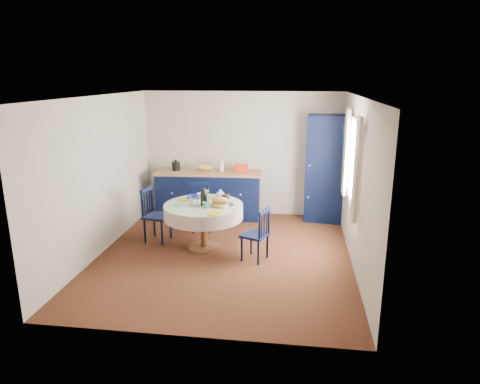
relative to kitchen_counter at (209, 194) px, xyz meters
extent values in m
plane|color=black|center=(0.64, -1.90, -0.48)|extent=(4.50, 4.50, 0.00)
plane|color=white|center=(0.64, -1.90, 2.02)|extent=(4.50, 4.50, 0.00)
cube|color=beige|center=(0.64, 0.35, 0.77)|extent=(4.00, 0.02, 2.50)
cube|color=beige|center=(-1.36, -1.90, 0.77)|extent=(0.02, 4.50, 2.50)
cube|color=beige|center=(2.64, -1.90, 0.77)|extent=(0.02, 4.50, 2.50)
plane|color=white|center=(2.64, -1.60, 1.02)|extent=(0.00, 1.20, 1.20)
cube|color=white|center=(2.56, -2.30, 1.07)|extent=(0.05, 0.34, 1.45)
cube|color=white|center=(2.56, -0.90, 1.07)|extent=(0.05, 0.34, 1.45)
cube|color=black|center=(0.00, 0.00, -0.03)|extent=(2.08, 0.73, 0.90)
cube|color=#A16D49|center=(0.00, 0.00, 0.44)|extent=(2.14, 0.77, 0.04)
cube|color=#B12B16|center=(0.67, 0.09, 0.54)|extent=(0.27, 0.15, 0.16)
cube|color=#A16D49|center=(-0.06, -0.04, 0.47)|extent=(0.35, 0.26, 0.02)
ellipsoid|color=tan|center=(-0.06, -0.04, 0.54)|extent=(0.31, 0.20, 0.13)
cylinder|color=silver|center=(0.24, 0.10, 0.57)|extent=(0.12, 0.12, 0.22)
cube|color=black|center=(2.30, 0.10, 0.56)|extent=(0.78, 0.59, 2.08)
cylinder|color=white|center=(2.02, -0.17, 0.66)|extent=(0.04, 0.02, 0.04)
cylinder|color=white|center=(2.02, -0.17, 0.04)|extent=(0.04, 0.02, 0.04)
cylinder|color=#502E17|center=(0.27, -1.70, -0.46)|extent=(0.53, 0.53, 0.05)
cylinder|color=#502E17|center=(0.27, -1.70, -0.10)|extent=(0.11, 0.11, 0.71)
cylinder|color=#502E17|center=(0.27, -1.70, 0.27)|extent=(1.23, 1.23, 0.03)
cylinder|color=white|center=(0.27, -1.70, 0.17)|extent=(1.29, 1.29, 0.22)
cylinder|color=white|center=(0.27, -1.70, 0.29)|extent=(1.29, 1.29, 0.01)
cylinder|color=#7FAFAD|center=(-0.08, -1.84, 0.30)|extent=(0.22, 0.22, 0.01)
cylinder|color=#C0B307|center=(0.54, -2.15, 0.30)|extent=(0.22, 0.22, 0.01)
cylinder|color=navy|center=(0.66, -1.68, 0.30)|extent=(0.22, 0.22, 0.01)
cylinder|color=#82BA79|center=(0.36, -1.27, 0.30)|extent=(0.22, 0.22, 0.01)
cylinder|color=#C0B307|center=(-0.10, -1.49, 0.30)|extent=(0.22, 0.22, 0.01)
cylinder|color=olive|center=(0.55, -1.77, 0.32)|extent=(0.28, 0.28, 0.05)
ellipsoid|color=tan|center=(0.55, -1.77, 0.40)|extent=(0.26, 0.16, 0.11)
cube|color=silver|center=(0.14, -1.60, 0.31)|extent=(0.10, 0.07, 0.04)
cylinder|color=black|center=(-0.48, -1.62, -0.27)|extent=(0.04, 0.04, 0.43)
cylinder|color=black|center=(-0.42, -1.29, -0.27)|extent=(0.04, 0.04, 0.43)
cylinder|color=black|center=(-0.79, -1.57, -0.27)|extent=(0.04, 0.04, 0.43)
cylinder|color=black|center=(-0.74, -1.24, -0.27)|extent=(0.04, 0.04, 0.43)
cube|color=black|center=(-0.61, -1.43, -0.03)|extent=(0.46, 0.48, 0.04)
cylinder|color=black|center=(-0.81, -1.57, 0.21)|extent=(0.04, 0.04, 0.48)
cylinder|color=black|center=(-0.76, -1.23, 0.21)|extent=(0.04, 0.04, 0.48)
cube|color=black|center=(-0.79, -1.40, 0.43)|extent=(0.10, 0.38, 0.06)
cylinder|color=black|center=(-0.80, -1.49, 0.19)|extent=(0.02, 0.02, 0.40)
cylinder|color=black|center=(-0.79, -1.40, 0.19)|extent=(0.02, 0.02, 0.40)
cylinder|color=black|center=(-0.77, -1.31, 0.19)|extent=(0.02, 0.02, 0.40)
cylinder|color=black|center=(-0.09, -1.00, -0.28)|extent=(0.03, 0.03, 0.40)
cylinder|color=black|center=(0.21, -0.92, -0.28)|extent=(0.03, 0.03, 0.40)
cylinder|color=black|center=(-0.17, -0.71, -0.28)|extent=(0.03, 0.03, 0.40)
cylinder|color=black|center=(0.13, -0.63, -0.28)|extent=(0.03, 0.03, 0.40)
cube|color=black|center=(0.02, -0.81, -0.07)|extent=(0.48, 0.46, 0.04)
cylinder|color=black|center=(-0.18, -0.70, 0.16)|extent=(0.03, 0.03, 0.45)
cylinder|color=black|center=(0.12, -0.61, 0.16)|extent=(0.03, 0.03, 0.45)
cube|color=black|center=(-0.03, -0.65, 0.36)|extent=(0.35, 0.13, 0.06)
cylinder|color=black|center=(-0.11, -0.68, 0.14)|extent=(0.02, 0.02, 0.37)
cylinder|color=black|center=(-0.03, -0.65, 0.14)|extent=(0.02, 0.02, 0.37)
cylinder|color=black|center=(0.05, -0.63, 0.14)|extent=(0.02, 0.02, 0.37)
cylinder|color=black|center=(1.06, -1.80, -0.29)|extent=(0.03, 0.03, 0.39)
cylinder|color=black|center=(0.95, -2.08, -0.29)|extent=(0.03, 0.03, 0.39)
cylinder|color=black|center=(1.33, -1.91, -0.29)|extent=(0.03, 0.03, 0.39)
cylinder|color=black|center=(1.21, -2.19, -0.29)|extent=(0.03, 0.03, 0.39)
cube|color=black|center=(1.14, -1.99, -0.08)|extent=(0.48, 0.49, 0.04)
cylinder|color=black|center=(1.35, -1.91, 0.14)|extent=(0.03, 0.03, 0.43)
cylinder|color=black|center=(1.23, -2.20, 0.14)|extent=(0.03, 0.03, 0.43)
cube|color=black|center=(1.29, -2.06, 0.34)|extent=(0.16, 0.33, 0.05)
cylinder|color=black|center=(1.32, -1.98, 0.12)|extent=(0.02, 0.02, 0.36)
cylinder|color=black|center=(1.29, -2.06, 0.12)|extent=(0.02, 0.02, 0.36)
cylinder|color=black|center=(1.26, -2.13, 0.12)|extent=(0.02, 0.02, 0.36)
imported|color=silver|center=(0.12, -1.78, 0.35)|extent=(0.14, 0.14, 0.11)
imported|color=#317B70|center=(0.35, -1.88, 0.34)|extent=(0.11, 0.11, 0.10)
imported|color=black|center=(0.59, -1.41, 0.35)|extent=(0.14, 0.14, 0.11)
imported|color=silver|center=(0.14, -1.36, 0.34)|extent=(0.10, 0.10, 0.09)
imported|color=navy|center=(0.06, -1.44, 0.33)|extent=(0.26, 0.26, 0.06)
camera|label=1|loc=(1.74, -8.19, 2.31)|focal=32.00mm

